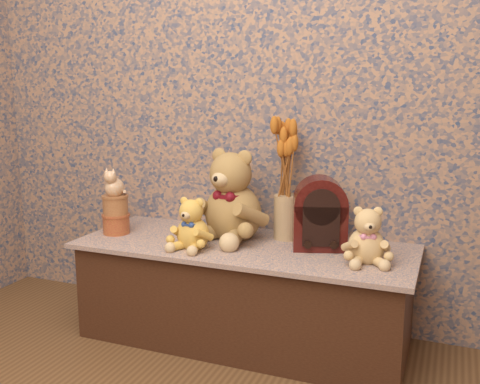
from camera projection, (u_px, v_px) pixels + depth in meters
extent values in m
cube|color=#34466A|center=(267.00, 46.00, 2.46)|extent=(3.00, 0.10, 2.60)
cube|color=#36486F|center=(244.00, 292.00, 2.41)|extent=(1.46, 0.58, 0.44)
cylinder|color=tan|center=(287.00, 217.00, 2.43)|extent=(0.13, 0.13, 0.20)
cylinder|color=#B67335|center=(116.00, 224.00, 2.53)|extent=(0.14, 0.14, 0.09)
cylinder|color=tan|center=(115.00, 205.00, 2.51)|extent=(0.14, 0.14, 0.09)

